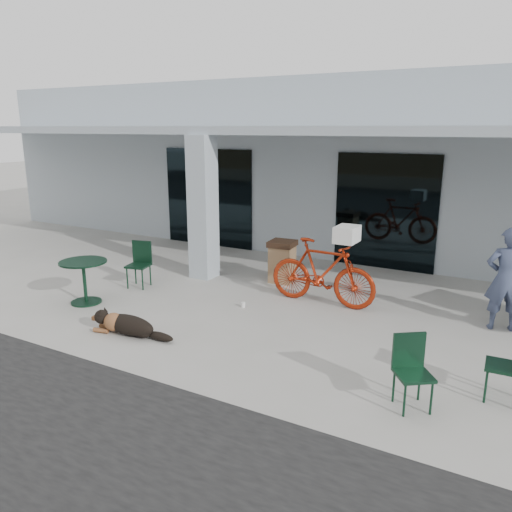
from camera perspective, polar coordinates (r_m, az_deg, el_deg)
The scene contains 16 objects.
ground at distance 8.76m, azimuth -6.41°, elevation -7.52°, with size 80.00×80.00×0.00m, color #A7A49E.
building at distance 15.85m, azimuth 11.72°, elevation 10.50°, with size 22.00×7.00×4.50m, color #A6B2BC.
storefront_glass_left at distance 14.18m, azimuth -5.47°, elevation 6.64°, with size 2.80×0.06×2.70m, color black.
storefront_glass_right at distance 12.09m, azimuth 14.55°, elevation 4.89°, with size 2.40×0.06×2.70m, color black.
column at distance 11.01m, azimuth -6.08°, elevation 5.47°, with size 0.50×0.50×3.12m, color #A6B2BC.
overhang at distance 11.25m, azimuth 4.11°, elevation 14.15°, with size 22.00×2.80×0.18m, color #A6B2BC.
bicycle at distance 9.47m, azimuth 7.58°, elevation -1.83°, with size 0.59×2.09×1.26m, color #9D240C.
laundry_basket at distance 9.13m, azimuth 10.35°, elevation 2.47°, with size 0.50×0.37×0.30m, color white.
dog at distance 8.40m, azimuth -14.31°, elevation -7.52°, with size 1.13×0.38×0.38m, color black, non-canonical shape.
cup_near_dog at distance 9.38m, azimuth -1.47°, elevation -5.60°, with size 0.08×0.08×0.10m, color white.
cafe_table_near at distance 10.05m, azimuth -18.99°, elevation -2.84°, with size 0.88×0.88×0.83m, color #123321, non-canonical shape.
cafe_chair_near at distance 10.72m, azimuth -13.31°, elevation -1.01°, with size 0.43×0.47×0.96m, color #123321, non-canonical shape.
cafe_chair_far_a at distance 6.33m, azimuth 17.57°, elevation -12.74°, with size 0.40×0.44×0.89m, color #123321, non-canonical shape.
cafe_chair_far_b at distance 6.91m, azimuth 26.47°, elevation -11.14°, with size 0.42×0.46×0.92m, color #123321, non-canonical shape.
person at distance 9.11m, azimuth 26.65°, elevation -2.39°, with size 0.63×0.42×1.74m, color #3C4664.
trash_receptacle at distance 10.81m, azimuth 3.01°, elevation -0.62°, with size 0.54×0.54×0.91m, color olive, non-canonical shape.
Camera 1 is at (4.78, -6.58, 3.27)m, focal length 35.00 mm.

